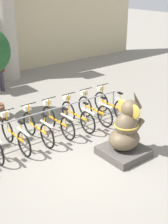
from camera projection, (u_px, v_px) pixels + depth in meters
ground_plane at (84, 166)px, 7.60m from camera, size 60.00×60.00×0.00m
column_right at (6, 18)px, 13.04m from camera, size 1.00×1.00×5.16m
bike_rack at (45, 115)px, 8.81m from camera, size 5.40×0.05×0.77m
bicycle_2 at (15, 135)px, 8.22m from camera, size 0.48×1.67×0.98m
bicycle_3 at (37, 127)px, 8.62m from camera, size 0.48×1.67×0.98m
bicycle_4 at (57, 120)px, 9.03m from camera, size 0.48×1.67×0.98m
bicycle_5 at (77, 115)px, 9.39m from camera, size 0.48×1.67×0.98m
bicycle_6 at (94, 109)px, 9.79m from camera, size 0.48×1.67×0.98m
bicycle_7 at (110, 104)px, 10.17m from camera, size 0.48×1.67×0.98m
elephant_statue at (126, 135)px, 7.85m from camera, size 1.09×1.09×1.73m
person_pedestrian at (0, 66)px, 12.21m from camera, size 0.22×0.47×1.67m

